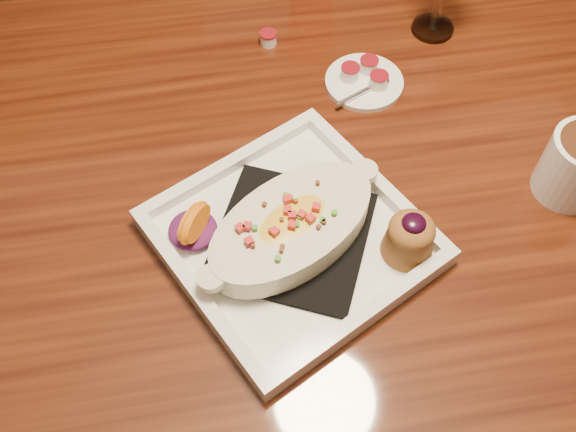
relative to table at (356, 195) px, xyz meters
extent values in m
plane|color=#311F10|center=(0.00, 0.00, -0.65)|extent=(7.00, 7.00, 0.00)
cube|color=#63270E|center=(0.00, 0.00, 0.08)|extent=(1.50, 0.90, 0.04)
cylinder|color=black|center=(-0.67, 0.37, -0.30)|extent=(0.07, 0.07, 0.71)
cube|color=black|center=(0.00, 0.70, -0.20)|extent=(0.42, 0.42, 0.04)
cylinder|color=black|center=(0.17, 0.87, -0.43)|extent=(0.04, 0.04, 0.45)
cylinder|color=black|center=(-0.17, 0.87, -0.43)|extent=(0.04, 0.04, 0.45)
cylinder|color=black|center=(0.17, 0.53, -0.43)|extent=(0.04, 0.04, 0.45)
cylinder|color=black|center=(-0.17, 0.53, -0.43)|extent=(0.04, 0.04, 0.45)
cube|color=white|center=(-0.13, -0.13, 0.10)|extent=(0.41, 0.41, 0.01)
cube|color=black|center=(-0.13, -0.13, 0.11)|extent=(0.26, 0.26, 0.01)
ellipsoid|color=yellow|center=(-0.13, -0.13, 0.14)|extent=(0.24, 0.20, 0.04)
ellipsoid|color=#5E1553|center=(-0.25, -0.10, 0.12)|extent=(0.06, 0.07, 0.02)
cone|color=#9B6127|center=(0.02, -0.17, 0.13)|extent=(0.07, 0.07, 0.05)
ellipsoid|color=#9B6127|center=(0.02, -0.17, 0.16)|extent=(0.06, 0.06, 0.03)
ellipsoid|color=black|center=(0.02, -0.17, 0.17)|extent=(0.03, 0.03, 0.01)
cylinder|color=silver|center=(0.18, 0.25, 0.10)|extent=(0.07, 0.07, 0.01)
cylinder|color=silver|center=(0.18, 0.25, 0.14)|extent=(0.01, 0.01, 0.08)
cylinder|color=white|center=(0.04, 0.14, 0.10)|extent=(0.12, 0.12, 0.01)
cylinder|color=white|center=(0.01, 0.15, 0.12)|extent=(0.03, 0.03, 0.02)
cylinder|color=maroon|center=(0.01, 0.15, 0.13)|extent=(0.03, 0.03, 0.00)
cylinder|color=white|center=(0.05, 0.16, 0.12)|extent=(0.03, 0.03, 0.02)
cylinder|color=maroon|center=(0.05, 0.16, 0.13)|extent=(0.03, 0.03, 0.00)
cylinder|color=white|center=(0.05, 0.13, 0.12)|extent=(0.03, 0.03, 0.02)
cylinder|color=maroon|center=(0.05, 0.13, 0.13)|extent=(0.03, 0.03, 0.00)
cylinder|color=white|center=(-0.10, 0.26, 0.11)|extent=(0.03, 0.03, 0.02)
cylinder|color=maroon|center=(-0.10, 0.26, 0.12)|extent=(0.03, 0.03, 0.00)
camera|label=1|loc=(-0.20, -0.56, 0.83)|focal=40.00mm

